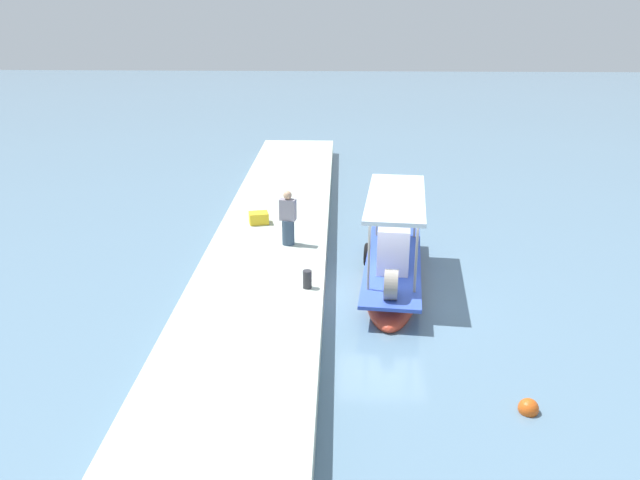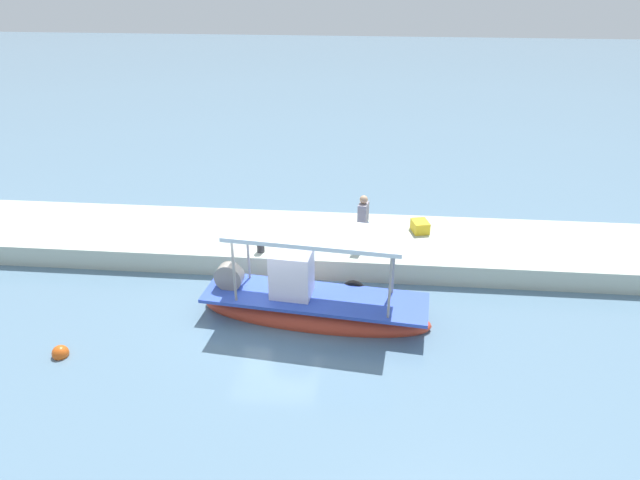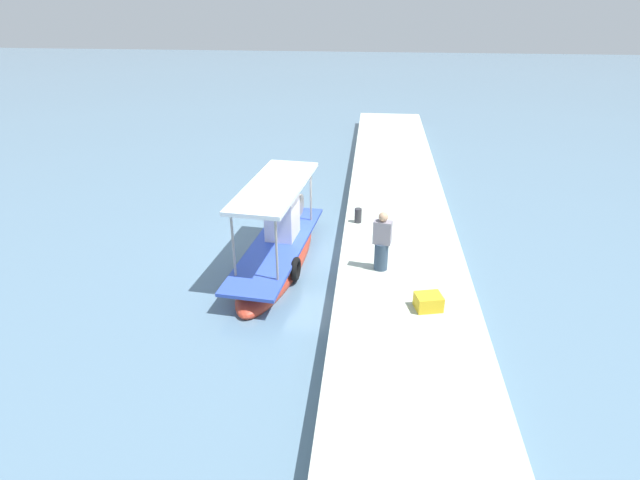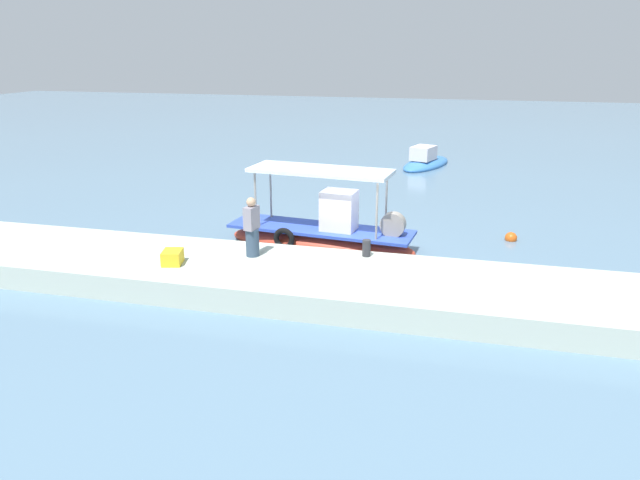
% 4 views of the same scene
% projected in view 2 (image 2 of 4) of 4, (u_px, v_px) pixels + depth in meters
% --- Properties ---
extents(ground_plane, '(120.00, 120.00, 0.00)m').
position_uv_depth(ground_plane, '(275.00, 308.00, 16.30)').
color(ground_plane, slate).
extents(dock_quay, '(36.00, 3.68, 0.69)m').
position_uv_depth(dock_quay, '(291.00, 242.00, 19.23)').
color(dock_quay, '#B6C1B2').
rests_on(dock_quay, ground_plane).
extents(main_fishing_boat, '(6.61, 2.27, 3.03)m').
position_uv_depth(main_fishing_boat, '(311.00, 303.00, 15.70)').
color(main_fishing_boat, '#C43F2A').
rests_on(main_fishing_boat, ground_plane).
extents(fisherman_near_bollard, '(0.45, 0.53, 1.73)m').
position_uv_depth(fisherman_near_bollard, '(363.00, 223.00, 17.94)').
color(fisherman_near_bollard, '#33475C').
rests_on(fisherman_near_bollard, dock_quay).
extents(mooring_bollard, '(0.24, 0.24, 0.49)m').
position_uv_depth(mooring_bollard, '(261.00, 245.00, 17.78)').
color(mooring_bollard, '#2D2D33').
rests_on(mooring_bollard, dock_quay).
extents(cargo_crate, '(0.65, 0.74, 0.39)m').
position_uv_depth(cargo_crate, '(420.00, 226.00, 19.09)').
color(cargo_crate, gold).
rests_on(cargo_crate, dock_quay).
extents(marker_buoy, '(0.42, 0.42, 0.42)m').
position_uv_depth(marker_buoy, '(61.00, 353.00, 14.32)').
color(marker_buoy, '#DC5718').
rests_on(marker_buoy, ground_plane).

